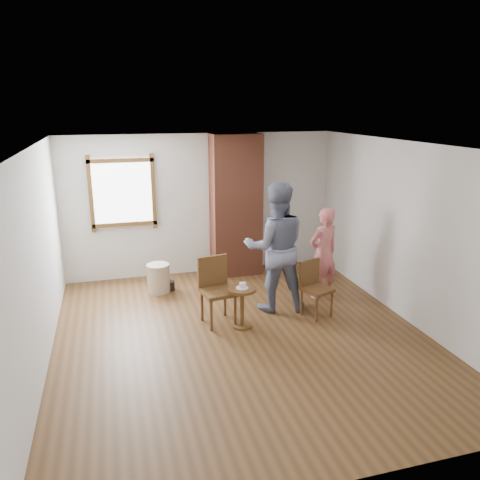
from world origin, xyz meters
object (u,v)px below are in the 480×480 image
Objects in this scene: man at (276,247)px; person_pink at (323,253)px; stoneware_crock at (158,278)px; dining_chair_right at (314,285)px; side_table at (242,301)px; dining_chair_left at (216,286)px.

man reaches higher than person_pink.
person_pink is at bearing -20.20° from stoneware_crock.
man reaches higher than dining_chair_right.
side_table reaches higher than stoneware_crock.
dining_chair_right is at bearing 152.16° from man.
stoneware_crock is at bearing 107.56° from dining_chair_left.
stoneware_crock is 0.50× the size of dining_chair_left.
man is at bearing 36.40° from side_table.
stoneware_crock is at bearing 121.49° from side_table.
dining_chair_right is at bearing -15.98° from dining_chair_left.
side_table is (0.31, -0.29, -0.14)m from dining_chair_left.
person_pink is at bearing -158.07° from man.
dining_chair_left is 1.49m from dining_chair_right.
man is (0.98, 0.20, 0.45)m from dining_chair_left.
man is at bearing 121.78° from dining_chair_right.
side_table is at bearing -52.32° from dining_chair_left.
man is at bearing 2.10° from dining_chair_left.
dining_chair_right is (2.17, -1.53, 0.23)m from stoneware_crock.
side_table is at bearing 164.75° from dining_chair_right.
dining_chair_left is 0.45m from side_table.
dining_chair_left is 0.64× the size of person_pink.
person_pink reaches higher than dining_chair_right.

